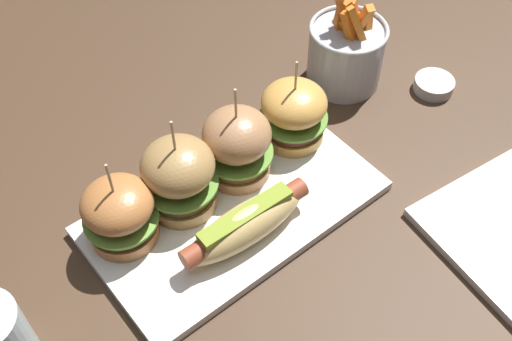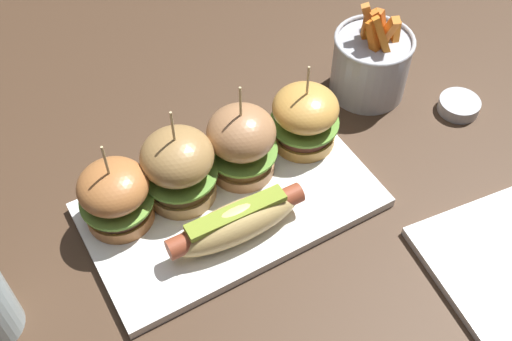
% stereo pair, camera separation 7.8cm
% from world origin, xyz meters
% --- Properties ---
extents(ground_plane, '(3.00, 3.00, 0.00)m').
position_xyz_m(ground_plane, '(0.00, 0.00, 0.00)').
color(ground_plane, '#422D1E').
extents(platter_main, '(0.37, 0.21, 0.01)m').
position_xyz_m(platter_main, '(0.00, 0.00, 0.01)').
color(platter_main, white).
rests_on(platter_main, ground).
extents(hot_dog, '(0.18, 0.05, 0.05)m').
position_xyz_m(hot_dog, '(-0.02, -0.05, 0.04)').
color(hot_dog, tan).
rests_on(hot_dog, platter_main).
extents(slider_far_left, '(0.09, 0.09, 0.13)m').
position_xyz_m(slider_far_left, '(-0.13, 0.05, 0.06)').
color(slider_far_left, '#AA6836').
rests_on(slider_far_left, platter_main).
extents(slider_center_left, '(0.10, 0.10, 0.15)m').
position_xyz_m(slider_center_left, '(-0.05, 0.04, 0.07)').
color(slider_center_left, '#9D7745').
rests_on(slider_center_left, platter_main).
extents(slider_center_right, '(0.09, 0.09, 0.15)m').
position_xyz_m(slider_center_right, '(0.04, 0.04, 0.07)').
color(slider_center_right, '#A4734B').
rests_on(slider_center_right, platter_main).
extents(slider_far_right, '(0.09, 0.09, 0.13)m').
position_xyz_m(slider_far_right, '(0.14, 0.04, 0.06)').
color(slider_far_right, gold).
rests_on(slider_far_right, platter_main).
extents(fries_bucket, '(0.12, 0.12, 0.15)m').
position_xyz_m(fries_bucket, '(0.28, 0.09, 0.05)').
color(fries_bucket, '#A8AAB2').
rests_on(fries_bucket, ground).
extents(sauce_ramekin, '(0.06, 0.06, 0.02)m').
position_xyz_m(sauce_ramekin, '(0.38, -0.01, 0.01)').
color(sauce_ramekin, '#B7BABF').
rests_on(sauce_ramekin, ground).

